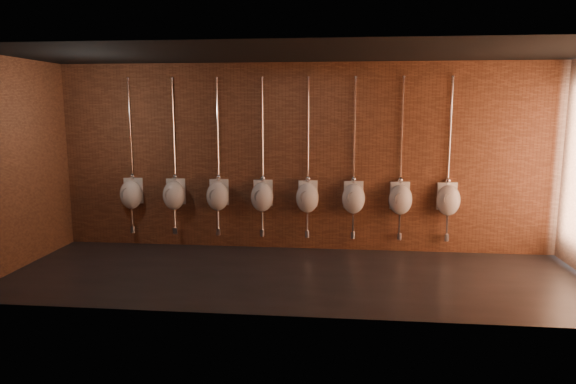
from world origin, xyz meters
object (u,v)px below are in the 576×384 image
Objects in this scene: urinal_6 at (400,199)px; urinal_7 at (448,199)px; urinal_2 at (218,195)px; urinal_1 at (174,194)px; urinal_4 at (307,197)px; urinal_0 at (131,194)px; urinal_3 at (262,196)px; urinal_5 at (353,198)px.

urinal_7 is at bearing 0.00° from urinal_6.
urinal_6 is at bearing 0.00° from urinal_2.
urinal_2 is at bearing 0.00° from urinal_1.
urinal_4 is 1.56m from urinal_6.
urinal_2 is (1.56, 0.00, 0.00)m from urinal_0.
urinal_2 is 1.00× the size of urinal_4.
urinal_1 is 1.00× the size of urinal_3.
urinal_4 is (3.13, 0.00, 0.00)m from urinal_0.
urinal_0 is 2.35m from urinal_3.
urinal_4 is at bearing 180.00° from urinal_6.
urinal_0 and urinal_2 have the same top height.
urinal_0 is at bearing 180.00° from urinal_7.
urinal_2 is at bearing 180.00° from urinal_5.
urinal_5 is 1.00× the size of urinal_6.
urinal_7 is at bearing 0.00° from urinal_2.
urinal_7 is (0.78, 0.00, 0.00)m from urinal_6.
urinal_1 is 3.13m from urinal_5.
urinal_1 is 0.78m from urinal_2.
urinal_3 and urinal_7 have the same top height.
urinal_2 and urinal_7 have the same top height.
urinal_5 is (3.91, 0.00, 0.00)m from urinal_0.
urinal_2 is 0.78m from urinal_3.
urinal_0 is at bearing 180.00° from urinal_4.
urinal_5 is at bearing 0.00° from urinal_2.
urinal_4 is (0.78, 0.00, 0.00)m from urinal_3.
urinal_0 is 1.00× the size of urinal_3.
urinal_3 is at bearing 180.00° from urinal_7.
urinal_7 is at bearing 0.00° from urinal_1.
urinal_1 and urinal_5 have the same top height.
urinal_2 and urinal_6 have the same top height.
urinal_1 and urinal_4 have the same top height.
urinal_5 is at bearing 0.00° from urinal_0.
urinal_1 is 1.00× the size of urinal_6.
urinal_0 is 1.00× the size of urinal_2.
urinal_3 is (0.78, 0.00, 0.00)m from urinal_2.
urinal_1 is at bearing 180.00° from urinal_5.
urinal_0 is at bearing 180.00° from urinal_6.
urinal_3 and urinal_4 have the same top height.
urinal_0 is 0.78m from urinal_1.
urinal_1 and urinal_6 have the same top height.
urinal_2 is 1.56m from urinal_4.
urinal_4 is at bearing 180.00° from urinal_5.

